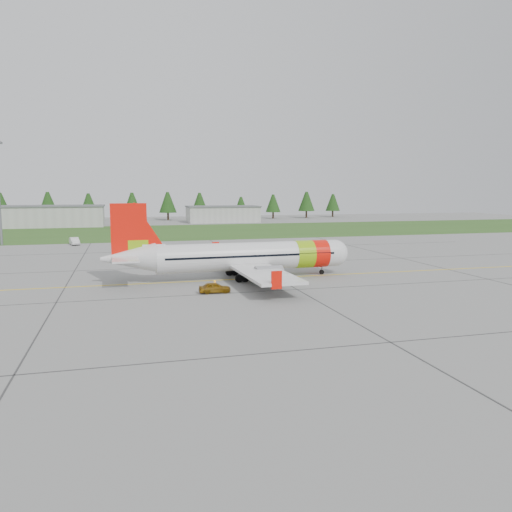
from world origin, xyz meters
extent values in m
plane|color=gray|center=(0.00, 0.00, 0.00)|extent=(320.00, 320.00, 0.00)
cylinder|color=silver|center=(6.75, 8.52, 2.76)|extent=(23.25, 4.14, 3.47)
sphere|color=silver|center=(18.33, 8.86, 2.76)|extent=(3.47, 3.47, 3.47)
cone|color=silver|center=(-7.94, 8.10, 3.07)|extent=(6.33, 3.65, 3.47)
cube|color=black|center=(18.59, 8.86, 3.07)|extent=(1.49, 2.36, 0.50)
cylinder|color=#85B60D|center=(13.87, 8.73, 2.76)|extent=(2.42, 3.62, 3.55)
cylinder|color=red|center=(16.01, 8.79, 2.76)|extent=(2.06, 3.61, 3.55)
cube|color=silver|center=(6.31, 8.51, 1.78)|extent=(5.71, 28.63, 0.32)
cube|color=red|center=(5.01, 22.64, 2.27)|extent=(1.07, 0.19, 1.78)
cube|color=red|center=(5.82, -5.67, 2.27)|extent=(1.07, 0.19, 1.78)
cylinder|color=gray|center=(7.50, 13.45, 1.29)|extent=(3.26, 1.96, 1.87)
cylinder|color=gray|center=(7.78, 3.65, 1.29)|extent=(3.26, 1.96, 1.87)
cube|color=red|center=(-7.76, 8.11, 6.06)|extent=(4.11, 0.44, 6.77)
cube|color=#85B60D|center=(-6.78, 8.14, 4.10)|extent=(2.33, 0.44, 2.14)
cube|color=silver|center=(-8.39, 8.09, 3.30)|extent=(3.14, 10.32, 0.20)
cylinder|color=slate|center=(16.54, 8.80, 0.62)|extent=(0.16, 0.16, 1.25)
cylinder|color=black|center=(16.54, 8.80, 0.30)|extent=(0.61, 0.27, 0.61)
cylinder|color=slate|center=(5.34, 10.98, 0.85)|extent=(0.20, 0.20, 1.69)
cylinder|color=black|center=(4.99, 10.97, 0.46)|extent=(0.94, 0.43, 0.93)
cylinder|color=slate|center=(5.49, 5.99, 0.85)|extent=(0.20, 0.20, 1.69)
cylinder|color=black|center=(5.13, 5.98, 0.46)|extent=(0.94, 0.43, 0.93)
imported|color=orange|center=(0.85, 0.55, 1.70)|extent=(1.20, 1.40, 3.41)
imported|color=silver|center=(-17.95, 54.79, 2.26)|extent=(1.87, 1.81, 4.53)
cube|color=#30561E|center=(0.00, 82.00, 0.01)|extent=(320.00, 50.00, 0.03)
cube|color=gold|center=(0.00, 8.00, 0.01)|extent=(120.00, 0.25, 0.02)
cube|color=#A8A8A3|center=(-30.00, 110.00, 3.00)|extent=(32.00, 14.00, 6.00)
cube|color=#A8A8A3|center=(25.00, 118.00, 2.60)|extent=(24.00, 12.00, 5.20)
camera|label=1|loc=(-8.44, -51.20, 10.92)|focal=35.00mm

